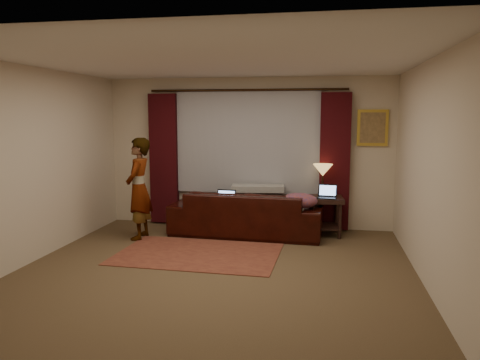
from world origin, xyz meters
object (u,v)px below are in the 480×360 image
(end_table, at_px, (325,216))
(person, at_px, (139,189))
(laptop_table, at_px, (327,192))
(laptop_sofa, at_px, (224,198))
(sofa, at_px, (247,205))
(tiffany_lamp, at_px, (323,180))

(end_table, height_order, person, person)
(laptop_table, bearing_deg, end_table, 105.14)
(end_table, xyz_separation_m, person, (-2.91, -0.72, 0.49))
(laptop_sofa, height_order, laptop_table, laptop_table)
(sofa, bearing_deg, laptop_table, -176.48)
(end_table, bearing_deg, laptop_sofa, -170.76)
(laptop_sofa, xyz_separation_m, tiffany_lamp, (1.58, 0.40, 0.29))
(tiffany_lamp, bearing_deg, laptop_sofa, -165.77)
(laptop_table, height_order, person, person)
(laptop_sofa, relative_size, laptop_table, 1.07)
(sofa, height_order, laptop_table, sofa)
(laptop_sofa, bearing_deg, laptop_table, 10.22)
(laptop_sofa, relative_size, tiffany_lamp, 0.67)
(sofa, xyz_separation_m, laptop_table, (1.29, 0.02, 0.25))
(laptop_sofa, xyz_separation_m, laptop_table, (1.65, 0.13, 0.13))
(laptop_table, bearing_deg, tiffany_lamp, 111.73)
(person, bearing_deg, end_table, 100.39)
(sofa, height_order, tiffany_lamp, tiffany_lamp)
(laptop_sofa, height_order, person, person)
(tiffany_lamp, xyz_separation_m, person, (-2.85, -0.86, -0.09))
(laptop_sofa, bearing_deg, end_table, 15.09)
(person, bearing_deg, laptop_table, 97.71)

